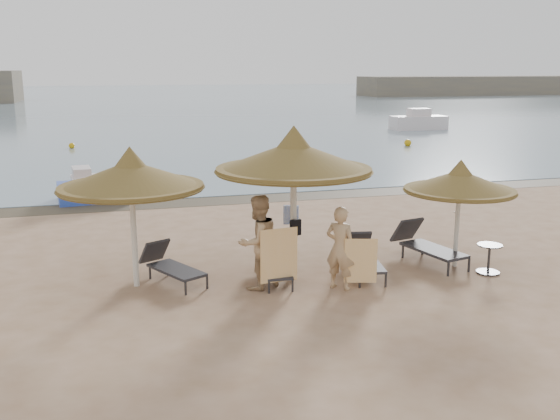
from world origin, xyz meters
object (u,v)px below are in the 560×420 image
(lounger_near_left, at_px, (273,264))
(person_left, at_px, (258,235))
(palapa_right, at_px, (460,182))
(person_right, at_px, (340,241))
(side_table, at_px, (489,260))
(palapa_center, at_px, (294,158))
(lounger_far_left, at_px, (170,264))
(lounger_far_right, at_px, (425,244))
(palapa_left, at_px, (131,176))
(pedal_boat, at_px, (96,188))
(lounger_near_right, at_px, (362,256))

(lounger_near_left, distance_m, person_left, 1.04)
(palapa_right, relative_size, person_right, 1.23)
(side_table, bearing_deg, palapa_center, 168.46)
(palapa_center, height_order, person_left, palapa_center)
(palapa_center, distance_m, side_table, 4.94)
(lounger_far_left, bearing_deg, palapa_right, -34.22)
(lounger_far_right, relative_size, person_left, 0.94)
(palapa_left, bearing_deg, palapa_right, -4.60)
(side_table, distance_m, person_right, 3.61)
(palapa_left, relative_size, pedal_boat, 1.11)
(lounger_far_right, xyz_separation_m, person_left, (-4.23, -0.76, 0.73))
(lounger_far_right, height_order, person_right, person_right)
(lounger_far_right, bearing_deg, person_left, 176.80)
(palapa_right, relative_size, lounger_near_right, 1.31)
(lounger_near_right, bearing_deg, pedal_boat, 131.28)
(palapa_center, distance_m, person_left, 1.79)
(person_right, bearing_deg, lounger_near_right, -90.51)
(side_table, xyz_separation_m, person_left, (-5.15, 0.42, 0.83))
(lounger_far_left, height_order, pedal_boat, pedal_boat)
(person_right, bearing_deg, lounger_near_left, 5.47)
(palapa_center, bearing_deg, side_table, -11.54)
(palapa_left, bearing_deg, lounger_far_right, -0.23)
(palapa_center, bearing_deg, lounger_near_left, 176.22)
(palapa_right, xyz_separation_m, person_left, (-4.69, -0.21, -0.84))
(pedal_boat, bearing_deg, lounger_near_left, -74.36)
(lounger_near_left, xyz_separation_m, person_right, (1.18, -0.96, 0.69))
(person_right, bearing_deg, side_table, -134.25)
(palapa_left, relative_size, side_table, 4.50)
(lounger_near_left, relative_size, side_table, 2.52)
(palapa_center, relative_size, side_table, 5.06)
(palapa_right, bearing_deg, pedal_boat, 129.79)
(lounger_far_left, relative_size, pedal_boat, 0.69)
(lounger_near_right, bearing_deg, side_table, -6.48)
(palapa_center, bearing_deg, palapa_right, -3.52)
(lounger_near_right, height_order, person_right, person_right)
(lounger_far_right, bearing_deg, person_right, -167.93)
(lounger_near_left, xyz_separation_m, side_table, (4.72, -0.90, -0.02))
(person_right, bearing_deg, palapa_right, -122.48)
(palapa_left, relative_size, lounger_near_left, 1.78)
(person_right, bearing_deg, pedal_boat, -19.59)
(lounger_near_left, height_order, side_table, lounger_near_left)
(palapa_center, relative_size, pedal_boat, 1.24)
(palapa_center, bearing_deg, lounger_near_right, -3.14)
(palapa_right, relative_size, lounger_far_right, 1.17)
(palapa_right, relative_size, side_table, 3.80)
(lounger_near_left, distance_m, pedal_boat, 10.17)
(lounger_far_left, bearing_deg, lounger_near_left, -39.81)
(lounger_near_right, height_order, pedal_boat, pedal_boat)
(palapa_center, distance_m, lounger_far_left, 3.49)
(person_left, height_order, person_right, person_left)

